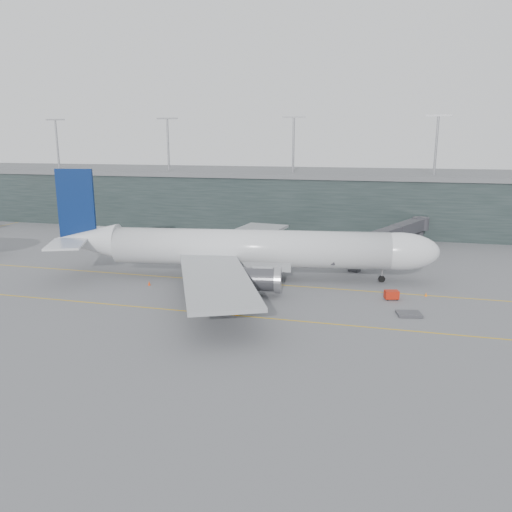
# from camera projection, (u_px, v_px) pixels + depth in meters

# --- Properties ---
(ground) EXTENTS (320.00, 320.00, 0.00)m
(ground) POSITION_uv_depth(u_px,v_px,m) (217.00, 274.00, 89.84)
(ground) COLOR slate
(ground) RESTS_ON ground
(taxiline_a) EXTENTS (160.00, 0.25, 0.02)m
(taxiline_a) POSITION_uv_depth(u_px,v_px,m) (210.00, 280.00, 86.06)
(taxiline_a) COLOR gold
(taxiline_a) RESTS_ON ground
(taxiline_b) EXTENTS (160.00, 0.25, 0.02)m
(taxiline_b) POSITION_uv_depth(u_px,v_px,m) (172.00, 310.00, 70.96)
(taxiline_b) COLOR gold
(taxiline_b) RESTS_ON ground
(taxiline_lead_main) EXTENTS (0.25, 60.00, 0.02)m
(taxiline_lead_main) POSITION_uv_depth(u_px,v_px,m) (269.00, 252.00, 107.50)
(taxiline_lead_main) COLOR gold
(taxiline_lead_main) RESTS_ON ground
(terminal) EXTENTS (240.00, 36.00, 29.00)m
(terminal) POSITION_uv_depth(u_px,v_px,m) (281.00, 197.00, 142.82)
(terminal) COLOR black
(terminal) RESTS_ON ground
(main_aircraft) EXTENTS (66.75, 62.16, 18.73)m
(main_aircraft) POSITION_uv_depth(u_px,v_px,m) (247.00, 249.00, 85.89)
(main_aircraft) COLOR silver
(main_aircraft) RESTS_ON ground
(jet_bridge) EXTENTS (19.45, 44.50, 6.22)m
(jet_bridge) POSITION_uv_depth(u_px,v_px,m) (374.00, 234.00, 102.32)
(jet_bridge) COLOR #303035
(jet_bridge) RESTS_ON ground
(gse_cart) EXTENTS (2.35, 1.84, 1.40)m
(gse_cart) POSITION_uv_depth(u_px,v_px,m) (392.00, 295.00, 75.36)
(gse_cart) COLOR #AB1D0C
(gse_cart) RESTS_ON ground
(baggage_dolly) EXTENTS (3.72, 3.22, 0.33)m
(baggage_dolly) POSITION_uv_depth(u_px,v_px,m) (409.00, 314.00, 68.76)
(baggage_dolly) COLOR #39393E
(baggage_dolly) RESTS_ON ground
(uld_a) EXTENTS (2.33, 2.06, 1.80)m
(uld_a) POSITION_uv_depth(u_px,v_px,m) (207.00, 256.00, 99.69)
(uld_a) COLOR #3D3D43
(uld_a) RESTS_ON ground
(uld_b) EXTENTS (2.12, 1.89, 1.62)m
(uld_b) POSITION_uv_depth(u_px,v_px,m) (223.00, 255.00, 100.73)
(uld_b) COLOR #3D3D43
(uld_b) RESTS_ON ground
(uld_c) EXTENTS (2.25, 2.06, 1.66)m
(uld_c) POSITION_uv_depth(u_px,v_px,m) (234.00, 256.00, 99.47)
(uld_c) COLOR #3D3D43
(uld_c) RESTS_ON ground
(cone_nose) EXTENTS (0.40, 0.40, 0.64)m
(cone_nose) POSITION_uv_depth(u_px,v_px,m) (426.00, 294.00, 77.00)
(cone_nose) COLOR orange
(cone_nose) RESTS_ON ground
(cone_wing_stbd) EXTENTS (0.45, 0.45, 0.72)m
(cone_wing_stbd) POSITION_uv_depth(u_px,v_px,m) (237.00, 313.00, 68.64)
(cone_wing_stbd) COLOR orange
(cone_wing_stbd) RESTS_ON ground
(cone_wing_port) EXTENTS (0.40, 0.40, 0.63)m
(cone_wing_port) POSITION_uv_depth(u_px,v_px,m) (273.00, 261.00, 98.00)
(cone_wing_port) COLOR #ED3D0D
(cone_wing_port) RESTS_ON ground
(cone_tail) EXTENTS (0.48, 0.48, 0.76)m
(cone_tail) POSITION_uv_depth(u_px,v_px,m) (149.00, 283.00, 82.79)
(cone_tail) COLOR #E7400C
(cone_tail) RESTS_ON ground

